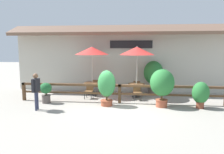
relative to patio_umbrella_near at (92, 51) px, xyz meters
The scene contains 17 objects.
ground_plane 4.10m from the patio_umbrella_near, 56.50° to the right, with size 60.00×60.00×0.00m, color gray.
building_facade 2.33m from the patio_umbrella_near, 40.15° to the left, with size 14.28×1.49×4.23m.
patio_railing 3.04m from the patio_umbrella_near, 42.25° to the right, with size 10.40×0.14×0.95m.
patio_umbrella_near is the anchor object (origin of this frame).
dining_table_near 2.00m from the patio_umbrella_near, 90.00° to the right, with size 0.94×0.94×0.77m.
chair_near_streetside 2.29m from the patio_umbrella_near, 91.30° to the right, with size 0.45×0.45×0.83m.
chair_near_wallside 2.29m from the patio_umbrella_near, 85.63° to the left, with size 0.46×0.46×0.83m.
patio_umbrella_middle 2.58m from the patio_umbrella_near, ahead, with size 1.94×1.94×2.88m.
dining_table_middle 3.27m from the patio_umbrella_near, ahead, with size 0.94×0.94×0.77m.
chair_middle_streetside 3.50m from the patio_umbrella_near, 16.89° to the right, with size 0.49×0.49×0.83m.
chair_middle_wallside 3.44m from the patio_umbrella_near, 12.01° to the left, with size 0.49×0.49×0.83m.
potted_plant_tall_tropical 6.24m from the patio_umbrella_near, 20.86° to the right, with size 0.78×0.70×1.24m.
potted_plant_small_flowering 2.95m from the patio_umbrella_near, 61.84° to the right, with size 0.85×0.77×1.72m.
potted_plant_broad_leaf 4.58m from the patio_umbrella_near, 28.74° to the right, with size 1.14×1.02×1.80m.
potted_plant_entrance_palm 3.47m from the patio_umbrella_near, 134.22° to the right, with size 0.60×0.54×1.04m.
potted_plant_corner_fern 3.96m from the patio_umbrella_near, 14.33° to the left, with size 1.16×1.05×2.01m.
pedestrian 4.09m from the patio_umbrella_near, 119.52° to the right, with size 0.23×0.59×1.67m.
Camera 1 is at (0.87, -9.78, 2.80)m, focal length 35.00 mm.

